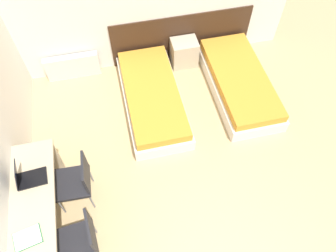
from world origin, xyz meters
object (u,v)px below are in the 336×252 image
Objects in this scene: bed_near_window at (152,98)px; laptop at (27,177)px; nightstand at (184,53)px; chair_near_laptop at (77,180)px; chair_near_notebook at (81,240)px; bed_near_door at (239,82)px.

laptop reaches higher than bed_near_window.
nightstand is 0.59× the size of chair_near_laptop.
chair_near_notebook is at bearing -87.35° from chair_near_laptop.
bed_near_window is 1.88m from chair_near_laptop.
bed_near_door is 2.34× the size of chair_near_notebook.
chair_near_laptop is at bearing -132.33° from nightstand.
chair_near_notebook is at bearing -124.04° from nightstand.
bed_near_window is 5.54× the size of laptop.
laptop is at bearing -157.21° from bed_near_door.
laptop is at bearing -138.76° from nightstand.
bed_near_window is 2.34× the size of chair_near_notebook.
nightstand is at bearing 37.45° from laptop.
chair_near_notebook reaches higher than nightstand.
bed_near_window is 2.49m from chair_near_notebook.
nightstand is at bearing 132.03° from bed_near_door.
laptop reaches higher than bed_near_door.
chair_near_laptop reaches higher than bed_near_door.
bed_near_window is 1.50m from bed_near_door.
chair_near_laptop reaches higher than nightstand.
chair_near_laptop is (-1.25, -1.37, 0.31)m from bed_near_window.
bed_near_window is at bearing 34.08° from laptop.
bed_near_door is 5.54× the size of laptop.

